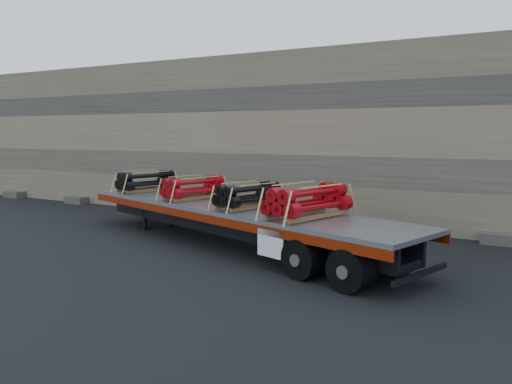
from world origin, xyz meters
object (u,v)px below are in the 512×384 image
bundle_midfront (194,188)px  bundle_midrear (249,196)px  bundle_rear (308,202)px  bundle_front (146,182)px  trailer (231,225)px

bundle_midfront → bundle_midrear: bearing=0.0°
bundle_midrear → bundle_rear: size_ratio=0.85×
bundle_front → bundle_midrear: size_ratio=1.04×
bundle_front → bundle_midfront: (3.04, -0.99, -0.01)m
trailer → bundle_front: 5.30m
bundle_midfront → bundle_rear: 5.30m
trailer → bundle_rear: (3.15, -1.03, 1.12)m
trailer → bundle_rear: 3.49m
trailer → bundle_midfront: size_ratio=6.30×
trailer → bundle_rear: bearing=0.0°
bundle_midrear → bundle_midfront: bearing=-180.0°
bundle_midrear → bundle_rear: bearing=0.0°
bundle_front → bundle_rear: size_ratio=0.88×
trailer → bundle_midrear: (0.84, -0.28, 1.05)m
trailer → bundle_midrear: bundle_midrear is taller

